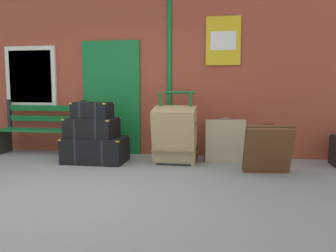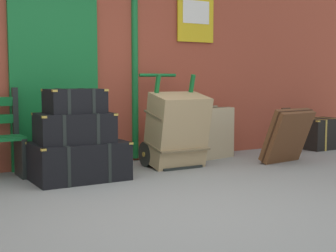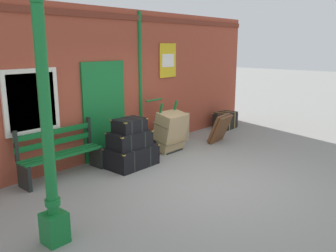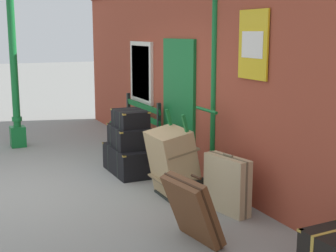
% 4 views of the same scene
% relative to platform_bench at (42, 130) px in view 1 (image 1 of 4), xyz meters
% --- Properties ---
extents(ground_plane, '(60.00, 60.00, 0.00)m').
position_rel_platform_bench_xyz_m(ground_plane, '(1.53, -2.16, -0.44)').
color(ground_plane, gray).
extents(brick_facade, '(10.40, 0.35, 3.20)m').
position_rel_platform_bench_xyz_m(brick_facade, '(1.52, 0.44, 1.15)').
color(brick_facade, '#9E422D').
rests_on(brick_facade, ground).
extents(platform_bench, '(1.60, 0.43, 1.01)m').
position_rel_platform_bench_xyz_m(platform_bench, '(0.00, 0.00, 0.00)').
color(platform_bench, '#146B2D').
rests_on(platform_bench, ground).
extents(steamer_trunk_base, '(1.01, 0.66, 0.43)m').
position_rel_platform_bench_xyz_m(steamer_trunk_base, '(1.27, -0.56, -0.23)').
color(steamer_trunk_base, black).
rests_on(steamer_trunk_base, ground).
extents(steamer_trunk_middle, '(0.84, 0.59, 0.33)m').
position_rel_platform_bench_xyz_m(steamer_trunk_middle, '(1.23, -0.56, 0.14)').
color(steamer_trunk_middle, black).
rests_on(steamer_trunk_middle, steamer_trunk_base).
extents(steamer_trunk_top, '(0.61, 0.45, 0.27)m').
position_rel_platform_bench_xyz_m(steamer_trunk_top, '(1.24, -0.56, 0.43)').
color(steamer_trunk_top, black).
rests_on(steamer_trunk_top, steamer_trunk_middle).
extents(porters_trolley, '(0.71, 0.68, 1.18)m').
position_rel_platform_bench_xyz_m(porters_trolley, '(2.59, -0.28, -0.18)').
color(porters_trolley, black).
rests_on(porters_trolley, ground).
extents(large_brown_trunk, '(0.70, 0.60, 0.95)m').
position_rel_platform_bench_xyz_m(large_brown_trunk, '(2.59, -0.46, 0.03)').
color(large_brown_trunk, tan).
rests_on(large_brown_trunk, ground).
extents(suitcase_charcoal, '(0.69, 0.32, 0.74)m').
position_rel_platform_bench_xyz_m(suitcase_charcoal, '(3.39, -0.09, -0.09)').
color(suitcase_charcoal, tan).
rests_on(suitcase_charcoal, ground).
extents(suitcase_olive, '(0.71, 0.49, 0.73)m').
position_rel_platform_bench_xyz_m(suitcase_olive, '(4.02, -0.90, -0.08)').
color(suitcase_olive, brown).
rests_on(suitcase_olive, ground).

